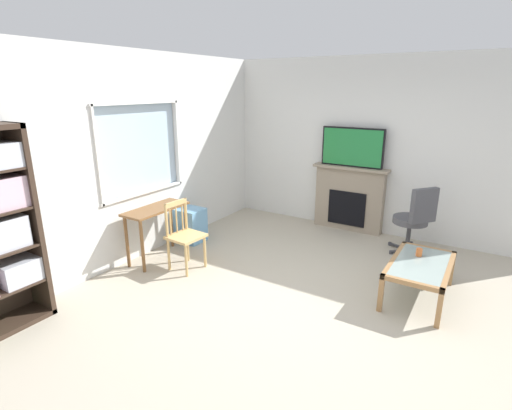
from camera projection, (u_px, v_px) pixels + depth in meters
ground at (300, 299)px, 4.40m from camera, size 6.16×6.02×0.02m
wall_back_with_window at (136, 158)px, 5.26m from camera, size 5.16×0.15×2.77m
wall_right at (376, 147)px, 6.13m from camera, size 0.12×5.22×2.77m
desk_under_window at (157, 217)px, 5.27m from camera, size 0.93×0.39×0.74m
wooden_chair at (184, 235)px, 5.02m from camera, size 0.45×0.43×0.90m
plastic_drawer_unit at (190, 225)px, 5.98m from camera, size 0.35×0.40×0.52m
fireplace at (349, 198)px, 6.42m from camera, size 0.26×1.22×1.07m
tv at (352, 147)px, 6.16m from camera, size 0.06×1.00×0.62m
office_chair at (415, 217)px, 5.43m from camera, size 0.62×0.62×1.00m
coffee_table at (420, 267)px, 4.32m from camera, size 1.08×0.62×0.43m
sippy_cup at (419, 252)px, 4.46m from camera, size 0.07×0.07×0.09m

